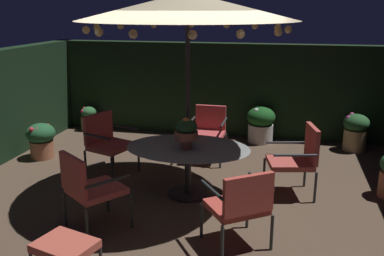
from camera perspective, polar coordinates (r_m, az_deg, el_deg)
name	(u,v)px	position (r m, az deg, el deg)	size (l,w,h in m)	color
ground_plane	(183,202)	(5.84, -1.25, -9.93)	(7.17, 6.95, 0.02)	brown
hedge_backdrop_rear	(222,89)	(8.67, 3.99, 5.19)	(7.17, 0.30, 1.86)	black
patio_dining_table	(188,155)	(5.83, -0.56, -3.62)	(1.71, 1.25, 0.70)	#2E292C
patio_umbrella	(187,7)	(5.50, -0.62, 15.96)	(2.81, 2.81, 2.79)	#322F34
centerpiece_planter	(186,131)	(5.63, -0.78, -0.40)	(0.31, 0.31, 0.43)	#AA6C44
patio_chair_north	(107,139)	(6.74, -11.37, -1.52)	(0.76, 0.80, 0.95)	#2D2A2E
patio_chair_northeast	(89,186)	(5.06, -13.71, -7.50)	(0.82, 0.83, 0.96)	#2C312C
patio_chair_east	(241,203)	(4.60, 6.55, -9.95)	(0.82, 0.81, 0.91)	#2B302F
patio_chair_southeast	(298,156)	(6.02, 14.02, -3.68)	(0.74, 0.69, 0.99)	#2B2E30
patio_chair_south	(209,129)	(7.25, 2.24, -0.19)	(0.59, 0.64, 0.91)	#302F30
ottoman_footrest	(65,247)	(4.32, -16.64, -15.08)	(0.64, 0.55, 0.41)	#312A31
potted_plant_left_near	(261,124)	(8.32, 9.20, 0.59)	(0.54, 0.54, 0.69)	beige
potted_plant_right_far	(89,118)	(9.31, -13.62, 1.27)	(0.35, 0.35, 0.51)	olive
potted_plant_back_left	(356,131)	(8.28, 21.09, -0.37)	(0.46, 0.46, 0.68)	tan
potted_plant_right_near	(41,139)	(7.80, -19.58, -1.39)	(0.49, 0.49, 0.62)	#AC6647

